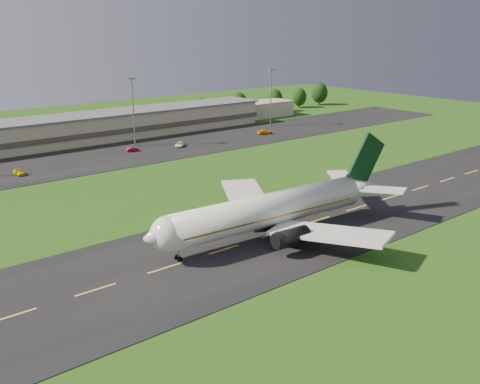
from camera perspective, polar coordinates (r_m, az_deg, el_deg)
ground at (r=100.44m, az=8.34°, el=-3.03°), size 360.00×360.00×0.00m
taxiway at (r=100.42m, az=8.34°, el=-3.00°), size 220.00×30.00×0.10m
apron at (r=156.24m, az=-11.33°, el=4.13°), size 260.00×30.00×0.10m
airliner at (r=91.06m, az=3.48°, el=-1.90°), size 51.30×42.09×15.57m
terminal at (r=179.53m, az=-13.24°, el=6.96°), size 145.00×16.00×8.40m
light_mast_centre at (r=163.27m, az=-11.36°, el=9.22°), size 2.40×1.20×20.35m
light_mast_east at (r=194.72m, az=3.32°, el=10.75°), size 2.40×1.20×20.35m
tree_line at (r=204.32m, az=-5.93°, el=8.79°), size 197.99×9.49×10.15m
service_vehicle_a at (r=140.27m, az=-22.51°, el=2.00°), size 1.90×4.32×1.45m
service_vehicle_b at (r=157.49m, az=-11.38°, el=4.48°), size 3.82×1.94×1.20m
service_vehicle_c at (r=162.05m, az=-6.44°, el=5.08°), size 4.92×4.97×1.33m
service_vehicle_d at (r=180.37m, az=2.66°, el=6.43°), size 5.51×3.58×1.49m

